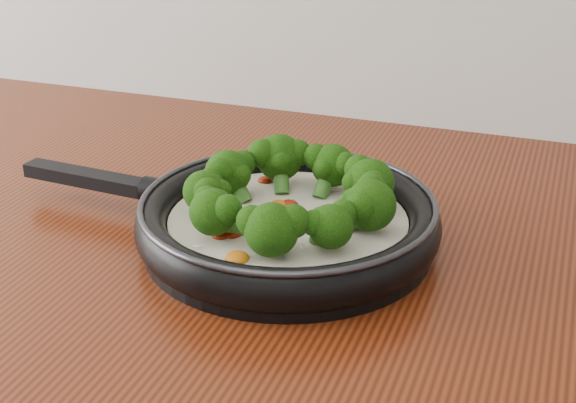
% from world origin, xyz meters
% --- Properties ---
extents(skillet, '(0.49, 0.33, 0.09)m').
position_xyz_m(skillet, '(-0.06, 1.08, 0.93)').
color(skillet, black).
rests_on(skillet, counter).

